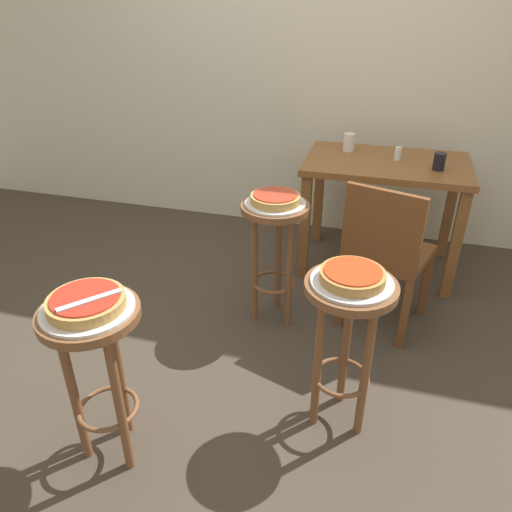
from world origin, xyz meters
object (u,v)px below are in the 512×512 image
Objects in this scene: stool_foreground at (97,353)px; wooden_chair at (385,252)px; stool_middle at (347,324)px; serving_plate_middle at (352,282)px; serving_plate_foreground at (88,309)px; condiment_shaker at (398,154)px; cup_near_edge at (439,162)px; pizza_server_knife at (89,300)px; pizza_foreground at (86,302)px; cup_far_edge at (349,142)px; stool_leftside at (275,238)px; serving_plate_leftside at (275,203)px; pizza_leftside at (275,198)px; dining_table at (385,180)px; pizza_middle at (353,276)px.

wooden_chair is (0.98, 1.16, -0.05)m from stool_foreground.
serving_plate_middle reaches higher than stool_middle.
serving_plate_foreground is at bearing -153.83° from stool_middle.
condiment_shaker is 0.09× the size of wooden_chair.
cup_near_edge is at bearing 55.27° from stool_foreground.
serving_plate_foreground is 0.07m from pizza_server_knife.
serving_plate_middle is at bearing -94.80° from condiment_shaker.
cup_far_edge reaches higher than pizza_foreground.
stool_leftside is 3.20× the size of pizza_server_knife.
pizza_leftside is (0.00, 0.00, 0.03)m from serving_plate_leftside.
pizza_foreground is 0.85× the size of serving_plate_middle.
dining_table is 2.08m from pizza_server_knife.
stool_middle is 0.83m from pizza_leftside.
serving_plate_leftside is at bearing 69.50° from stool_foreground.
serving_plate_leftside is (0.00, -0.00, 0.20)m from stool_leftside.
stool_middle is (0.86, 0.42, -0.20)m from serving_plate_foreground.
serving_plate_foreground is (0.00, 0.00, 0.20)m from stool_foreground.
serving_plate_middle reaches higher than stool_foreground.
stool_middle is 0.80m from stool_leftside.
stool_foreground is 6.28× the size of cup_far_edge.
wooden_chair is (-0.00, -0.72, -0.31)m from condiment_shaker.
serving_plate_middle reaches higher than stool_leftside.
stool_leftside is at bearing -124.23° from dining_table.
pizza_middle is (-0.00, 0.00, 0.23)m from stool_middle.
condiment_shaker is (0.58, 0.81, 0.07)m from serving_plate_leftside.
wooden_chair reaches higher than pizza_middle.
serving_plate_middle is at bearing -83.11° from cup_far_edge.
serving_plate_middle is (-0.00, 0.00, 0.20)m from stool_middle.
wooden_chair is at bearing -111.79° from cup_near_edge.
serving_plate_foreground is at bearing 0.00° from stool_foreground.
dining_table is at bearing 63.35° from serving_plate_foreground.
stool_middle is at bearing -55.09° from pizza_leftside.
pizza_leftside is at bearing 21.10° from pizza_server_knife.
condiment_shaker is 0.79m from wooden_chair.
stool_middle is 0.23m from pizza_middle.
pizza_leftside reaches higher than stool_foreground.
condiment_shaker is (0.98, 1.89, 0.04)m from pizza_foreground.
cup_far_edge is at bearing 96.89° from serving_plate_middle.
wooden_chair reaches higher than pizza_server_knife.
stool_middle is at bearing -55.09° from serving_plate_leftside.
pizza_foreground is at bearing -124.73° from cup_near_edge.
stool_middle is at bearing 26.17° from serving_plate_foreground.
serving_plate_foreground is 0.98m from stool_middle.
dining_table is 12.64× the size of condiment_shaker.
serving_plate_middle is at bearing -55.09° from stool_leftside.
stool_middle is 6.28× the size of cup_far_edge.
stool_foreground is 1.15m from stool_leftside.
pizza_middle is 0.80m from pizza_leftside.
pizza_middle and pizza_leftside have the same top height.
dining_table is 1.17× the size of wooden_chair.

